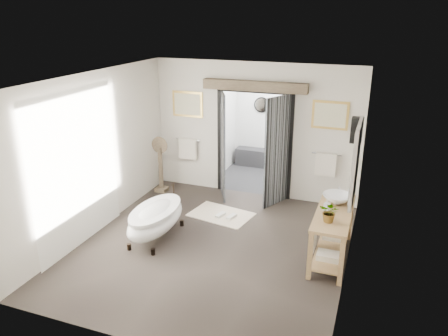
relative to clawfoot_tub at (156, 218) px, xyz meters
The scene contains 13 objects.
ground_plane 1.13m from the clawfoot_tub, ahead, with size 5.00×5.00×0.00m, color #423A33.
room_shell 1.80m from the clawfoot_tub, ahead, with size 4.52×5.02×2.91m.
shower_room 4.20m from the clawfoot_tub, 75.21° to the left, with size 2.22×2.01×2.51m.
back_wall_dressing 2.84m from the clawfoot_tub, 65.67° to the left, with size 3.82×0.77×2.52m.
clawfoot_tub is the anchor object (origin of this frame).
vanity 3.04m from the clawfoot_tub, ahead, with size 0.57×1.60×0.85m.
pedestal_mirror 2.16m from the clawfoot_tub, 115.45° to the left, with size 0.38×0.25×1.28m.
rug 1.52m from the clawfoot_tub, 58.40° to the left, with size 1.20×0.80×0.01m, color beige.
slippers 1.52m from the clawfoot_tub, 52.52° to the left, with size 0.39×0.27×0.05m.
basin 3.17m from the clawfoot_tub, 12.87° to the left, with size 0.48×0.48×0.16m, color white.
plant 3.08m from the clawfoot_tub, ahead, with size 0.30×0.26×0.33m, color gray.
soap_bottle_a 3.00m from the clawfoot_tub, ahead, with size 0.08×0.09×0.19m, color gray.
soap_bottle_b 3.25m from the clawfoot_tub, 18.65° to the left, with size 0.13×0.13×0.17m, color gray.
Camera 1 is at (2.50, -6.20, 3.88)m, focal length 35.00 mm.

